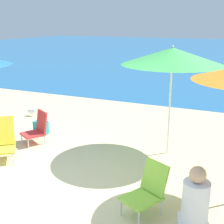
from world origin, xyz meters
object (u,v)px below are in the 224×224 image
backpack_teal (41,128)px  seagull (32,111)px  beach_chair_yellow (2,140)px  beach_chair_red (37,128)px  beach_chair_lime (148,189)px  person_seated_far (195,207)px  beach_umbrella_green (172,56)px

backpack_teal → seagull: backpack_teal is taller
beach_chair_yellow → seagull: size_ratio=2.99×
beach_chair_yellow → beach_chair_red: 0.96m
beach_chair_lime → backpack_teal: beach_chair_lime is taller
beach_chair_yellow → backpack_teal: beach_chair_yellow is taller
backpack_teal → person_seated_far: bearing=-28.7°
seagull → person_seated_far: bearing=-32.8°
beach_umbrella_green → backpack_teal: 3.50m
beach_chair_lime → seagull: bearing=171.5°
beach_chair_yellow → backpack_teal: (-0.16, 1.41, -0.23)m
beach_chair_red → backpack_teal: 0.55m
beach_chair_red → seagull: beach_chair_red is taller
beach_chair_yellow → beach_chair_red: size_ratio=1.14×
beach_chair_yellow → beach_chair_red: beach_chair_yellow is taller
beach_chair_red → backpack_teal: bearing=148.5°
beach_umbrella_green → beach_chair_yellow: (-2.85, -1.57, -1.56)m
beach_umbrella_green → beach_chair_yellow: size_ratio=2.67×
beach_chair_lime → person_seated_far: bearing=11.9°
seagull → beach_umbrella_green: bearing=-13.0°
beach_chair_yellow → beach_umbrella_green: bearing=-9.5°
beach_chair_yellow → backpack_teal: bearing=58.0°
beach_umbrella_green → backpack_teal: beach_umbrella_green is taller
beach_chair_lime → seagull: (-4.40, 3.09, -0.23)m
person_seated_far → seagull: (-5.07, 3.27, -0.24)m
beach_chair_red → backpack_teal: (-0.25, 0.45, -0.18)m
beach_chair_yellow → seagull: bearing=78.7°
beach_chair_red → backpack_teal: beach_chair_red is taller
beach_umbrella_green → beach_chair_lime: beach_umbrella_green is taller
beach_chair_lime → backpack_teal: size_ratio=2.25×
person_seated_far → beach_chair_lime: bearing=147.1°
beach_umbrella_green → beach_chair_red: (-2.75, -0.61, -1.61)m
person_seated_far → seagull: bearing=129.0°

